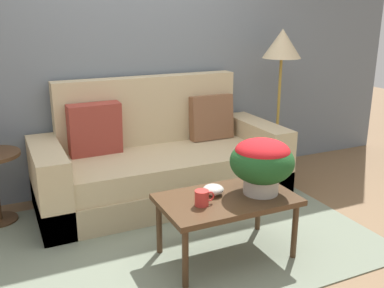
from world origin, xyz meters
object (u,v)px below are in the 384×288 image
Objects in this scene: floor_lamp at (281,56)px; snack_bowl at (213,189)px; potted_plant at (262,161)px; coffee_mug at (202,198)px; coffee_table at (227,203)px; couch at (161,164)px.

snack_bowl is at bearing -139.89° from floor_lamp.
coffee_mug is at bearing -178.58° from potted_plant.
coffee_table is at bearing -50.05° from snack_bowl.
floor_lamp is at bearing 40.10° from coffee_mug.
floor_lamp is at bearing 43.46° from coffee_table.
floor_lamp is 3.40× the size of potted_plant.
coffee_table is at bearing 11.93° from coffee_mug.
coffee_mug reaches higher than coffee_table.
couch reaches higher than coffee_mug.
coffee_table is 0.14m from snack_bowl.
potted_plant is at bearing -75.86° from couch.
coffee_table is 2.10× the size of potted_plant.
coffee_mug is (-0.22, -0.05, 0.10)m from coffee_table.
potted_plant is 0.40m from snack_bowl.
floor_lamp is 1.73m from potted_plant.
floor_lamp is (1.30, 1.23, 0.86)m from coffee_table.
coffee_table is at bearing -136.54° from floor_lamp.
floor_lamp reaches higher than couch.
couch is 1.25m from coffee_mug.
coffee_mug is 0.96× the size of snack_bowl.
coffee_mug is at bearing -139.90° from floor_lamp.
floor_lamp is 2.12m from coffee_mug.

